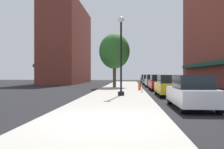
{
  "coord_description": "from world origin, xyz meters",
  "views": [
    {
      "loc": [
        0.94,
        -7.99,
        1.71
      ],
      "look_at": [
        -0.88,
        16.41,
        1.68
      ],
      "focal_mm": 37.92,
      "sensor_mm": 36.0,
      "label": 1
    }
  ],
  "objects_px": {
    "parking_meter_near": "(142,83)",
    "car_white": "(192,92)",
    "car_green": "(148,80)",
    "car_silver": "(152,81)",
    "car_yellow": "(169,86)",
    "fire_hydrant": "(140,86)",
    "tree_near": "(114,51)",
    "car_black": "(145,79)",
    "lamppost": "(121,54)",
    "car_red": "(158,83)"
  },
  "relations": [
    {
      "from": "car_yellow",
      "to": "car_white",
      "type": "bearing_deg",
      "value": -92.25
    },
    {
      "from": "car_yellow",
      "to": "fire_hydrant",
      "type": "bearing_deg",
      "value": 109.83
    },
    {
      "from": "car_yellow",
      "to": "car_green",
      "type": "relative_size",
      "value": 1.0
    },
    {
      "from": "car_white",
      "to": "car_green",
      "type": "distance_m",
      "value": 27.31
    },
    {
      "from": "parking_meter_near",
      "to": "car_white",
      "type": "distance_m",
      "value": 9.39
    },
    {
      "from": "parking_meter_near",
      "to": "car_yellow",
      "type": "height_order",
      "value": "car_yellow"
    },
    {
      "from": "car_white",
      "to": "car_red",
      "type": "relative_size",
      "value": 1.0
    },
    {
      "from": "car_yellow",
      "to": "car_black",
      "type": "relative_size",
      "value": 1.0
    },
    {
      "from": "car_green",
      "to": "tree_near",
      "type": "bearing_deg",
      "value": -116.87
    },
    {
      "from": "lamppost",
      "to": "fire_hydrant",
      "type": "height_order",
      "value": "lamppost"
    },
    {
      "from": "car_yellow",
      "to": "tree_near",
      "type": "bearing_deg",
      "value": 112.89
    },
    {
      "from": "car_white",
      "to": "car_red",
      "type": "distance_m",
      "value": 13.62
    },
    {
      "from": "car_yellow",
      "to": "car_silver",
      "type": "xyz_separation_m",
      "value": [
        0.0,
        13.52,
        0.0
      ]
    },
    {
      "from": "fire_hydrant",
      "to": "car_yellow",
      "type": "height_order",
      "value": "car_yellow"
    },
    {
      "from": "tree_near",
      "to": "car_green",
      "type": "bearing_deg",
      "value": 63.53
    },
    {
      "from": "lamppost",
      "to": "car_black",
      "type": "height_order",
      "value": "lamppost"
    },
    {
      "from": "fire_hydrant",
      "to": "car_silver",
      "type": "xyz_separation_m",
      "value": [
        2.07,
        8.42,
        0.29
      ]
    },
    {
      "from": "car_black",
      "to": "parking_meter_near",
      "type": "bearing_deg",
      "value": -96.33
    },
    {
      "from": "tree_near",
      "to": "car_yellow",
      "type": "relative_size",
      "value": 1.55
    },
    {
      "from": "lamppost",
      "to": "car_green",
      "type": "xyz_separation_m",
      "value": [
        3.7,
        21.63,
        -2.39
      ]
    },
    {
      "from": "car_silver",
      "to": "car_black",
      "type": "xyz_separation_m",
      "value": [
        0.0,
        14.22,
        0.0
      ]
    },
    {
      "from": "fire_hydrant",
      "to": "car_silver",
      "type": "height_order",
      "value": "car_silver"
    },
    {
      "from": "car_black",
      "to": "car_red",
      "type": "bearing_deg",
      "value": -91.94
    },
    {
      "from": "car_green",
      "to": "car_white",
      "type": "bearing_deg",
      "value": -90.4
    },
    {
      "from": "fire_hydrant",
      "to": "parking_meter_near",
      "type": "bearing_deg",
      "value": -87.51
    },
    {
      "from": "car_white",
      "to": "car_black",
      "type": "height_order",
      "value": "same"
    },
    {
      "from": "lamppost",
      "to": "car_yellow",
      "type": "bearing_deg",
      "value": 17.25
    },
    {
      "from": "lamppost",
      "to": "car_silver",
      "type": "xyz_separation_m",
      "value": [
        3.7,
        14.67,
        -2.39
      ]
    },
    {
      "from": "car_red",
      "to": "lamppost",
      "type": "bearing_deg",
      "value": -113.61
    },
    {
      "from": "car_white",
      "to": "car_red",
      "type": "xyz_separation_m",
      "value": [
        0.0,
        13.62,
        0.0
      ]
    },
    {
      "from": "parking_meter_near",
      "to": "car_yellow",
      "type": "distance_m",
      "value": 3.06
    },
    {
      "from": "parking_meter_near",
      "to": "car_black",
      "type": "distance_m",
      "value": 25.46
    },
    {
      "from": "car_silver",
      "to": "lamppost",
      "type": "bearing_deg",
      "value": -103.14
    },
    {
      "from": "car_red",
      "to": "car_black",
      "type": "relative_size",
      "value": 1.0
    },
    {
      "from": "car_yellow",
      "to": "car_green",
      "type": "distance_m",
      "value": 20.48
    },
    {
      "from": "car_black",
      "to": "car_green",
      "type": "bearing_deg",
      "value": -91.94
    },
    {
      "from": "car_white",
      "to": "parking_meter_near",
      "type": "bearing_deg",
      "value": 101.18
    },
    {
      "from": "parking_meter_near",
      "to": "car_green",
      "type": "distance_m",
      "value": 18.23
    },
    {
      "from": "car_silver",
      "to": "car_black",
      "type": "distance_m",
      "value": 14.22
    },
    {
      "from": "car_red",
      "to": "car_black",
      "type": "xyz_separation_m",
      "value": [
        0.0,
        20.95,
        0.0
      ]
    },
    {
      "from": "parking_meter_near",
      "to": "car_silver",
      "type": "distance_m",
      "value": 11.34
    },
    {
      "from": "car_yellow",
      "to": "car_red",
      "type": "bearing_deg",
      "value": 87.75
    },
    {
      "from": "car_white",
      "to": "car_black",
      "type": "bearing_deg",
      "value": 89.2
    },
    {
      "from": "tree_near",
      "to": "car_black",
      "type": "relative_size",
      "value": 1.55
    },
    {
      "from": "tree_near",
      "to": "car_white",
      "type": "height_order",
      "value": "tree_near"
    },
    {
      "from": "lamppost",
      "to": "parking_meter_near",
      "type": "distance_m",
      "value": 4.52
    },
    {
      "from": "car_green",
      "to": "lamppost",
      "type": "bearing_deg",
      "value": -100.1
    },
    {
      "from": "parking_meter_near",
      "to": "car_white",
      "type": "xyz_separation_m",
      "value": [
        1.95,
        -9.19,
        -0.14
      ]
    },
    {
      "from": "fire_hydrant",
      "to": "car_white",
      "type": "xyz_separation_m",
      "value": [
        2.07,
        -11.93,
        0.29
      ]
    },
    {
      "from": "car_white",
      "to": "car_yellow",
      "type": "xyz_separation_m",
      "value": [
        0.0,
        6.83,
        0.0
      ]
    }
  ]
}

